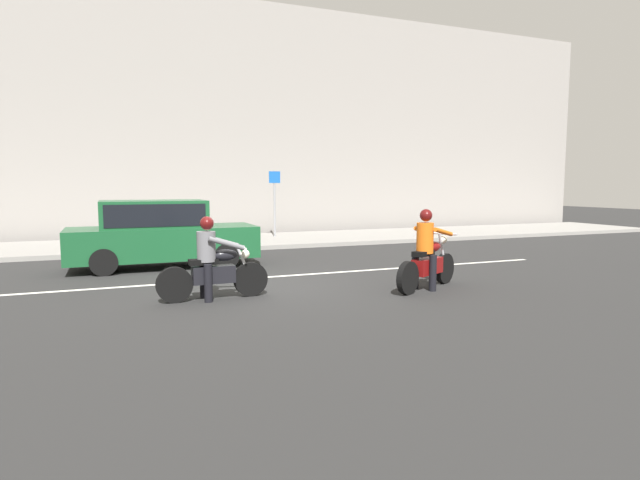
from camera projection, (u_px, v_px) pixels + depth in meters
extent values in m
plane|color=#272727|center=(255.00, 286.00, 10.95)|extent=(80.00, 80.00, 0.00)
cube|color=gray|center=(196.00, 243.00, 18.31)|extent=(40.00, 4.40, 0.14)
cube|color=gray|center=(180.00, 119.00, 20.95)|extent=(40.00, 1.40, 9.52)
cube|color=silver|center=(205.00, 281.00, 11.45)|extent=(18.00, 0.14, 0.01)
cylinder|color=black|center=(251.00, 279.00, 9.92)|extent=(0.65, 0.14, 0.65)
cylinder|color=black|center=(174.00, 285.00, 9.35)|extent=(0.65, 0.14, 0.65)
cylinder|color=silver|center=(244.00, 263.00, 9.84)|extent=(0.33, 0.07, 0.70)
cube|color=black|center=(213.00, 274.00, 9.62)|extent=(0.79, 0.31, 0.32)
ellipsoid|color=black|center=(225.00, 255.00, 9.67)|extent=(0.49, 0.26, 0.22)
cube|color=black|center=(203.00, 262.00, 9.52)|extent=(0.53, 0.26, 0.10)
cylinder|color=silver|center=(241.00, 247.00, 9.78)|extent=(0.06, 0.70, 0.04)
sphere|color=silver|center=(245.00, 254.00, 9.83)|extent=(0.17, 0.17, 0.17)
cylinder|color=silver|center=(196.00, 281.00, 9.66)|extent=(0.70, 0.09, 0.07)
cylinder|color=black|center=(208.00, 283.00, 9.39)|extent=(0.15, 0.15, 0.69)
cylinder|color=black|center=(204.00, 280.00, 9.76)|extent=(0.15, 0.15, 0.69)
cylinder|color=slate|center=(206.00, 247.00, 9.52)|extent=(0.35, 0.35, 0.55)
cylinder|color=slate|center=(227.00, 243.00, 9.44)|extent=(0.68, 0.11, 0.29)
cylinder|color=slate|center=(221.00, 241.00, 9.84)|extent=(0.68, 0.11, 0.29)
sphere|color=tan|center=(207.00, 225.00, 9.48)|extent=(0.20, 0.20, 0.20)
sphere|color=#510F0F|center=(207.00, 223.00, 9.48)|extent=(0.25, 0.25, 0.25)
cylinder|color=black|center=(445.00, 268.00, 11.19)|extent=(0.63, 0.41, 0.65)
cylinder|color=black|center=(408.00, 278.00, 10.04)|extent=(0.63, 0.41, 0.65)
cylinder|color=silver|center=(442.00, 251.00, 11.06)|extent=(0.36, 0.22, 0.82)
cube|color=maroon|center=(427.00, 266.00, 10.60)|extent=(0.87, 0.63, 0.32)
ellipsoid|color=maroon|center=(433.00, 247.00, 10.73)|extent=(0.54, 0.43, 0.22)
cube|color=black|center=(423.00, 253.00, 10.44)|extent=(0.57, 0.45, 0.10)
cylinder|color=silver|center=(441.00, 234.00, 10.98)|extent=(0.36, 0.64, 0.04)
sphere|color=silver|center=(443.00, 240.00, 11.05)|extent=(0.17, 0.17, 0.17)
cylinder|color=silver|center=(413.00, 273.00, 10.49)|extent=(0.65, 0.39, 0.07)
cylinder|color=black|center=(433.00, 273.00, 10.38)|extent=(0.20, 0.20, 0.73)
cylinder|color=black|center=(415.00, 271.00, 10.64)|extent=(0.20, 0.20, 0.73)
cylinder|color=orange|center=(425.00, 238.00, 10.45)|extent=(0.46, 0.46, 0.61)
cylinder|color=orange|center=(443.00, 232.00, 10.56)|extent=(0.68, 0.41, 0.23)
cylinder|color=orange|center=(424.00, 231.00, 10.85)|extent=(0.68, 0.41, 0.23)
sphere|color=tan|center=(426.00, 217.00, 10.42)|extent=(0.20, 0.20, 0.20)
sphere|color=#510F0F|center=(426.00, 215.00, 10.42)|extent=(0.25, 0.25, 0.25)
cube|color=#164C28|center=(164.00, 242.00, 13.39)|extent=(4.64, 1.76, 0.80)
cube|color=#164C28|center=(153.00, 214.00, 13.22)|extent=(2.55, 1.62, 0.68)
cube|color=black|center=(153.00, 214.00, 13.22)|extent=(2.35, 1.65, 0.54)
cylinder|color=black|center=(220.00, 252.00, 13.96)|extent=(0.64, 1.82, 0.64)
cylinder|color=black|center=(104.00, 258.00, 12.88)|extent=(0.64, 1.82, 0.64)
cylinder|color=gray|center=(275.00, 204.00, 19.88)|extent=(0.08, 0.08, 2.51)
cube|color=#1959B2|center=(275.00, 177.00, 19.75)|extent=(0.44, 0.03, 0.44)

